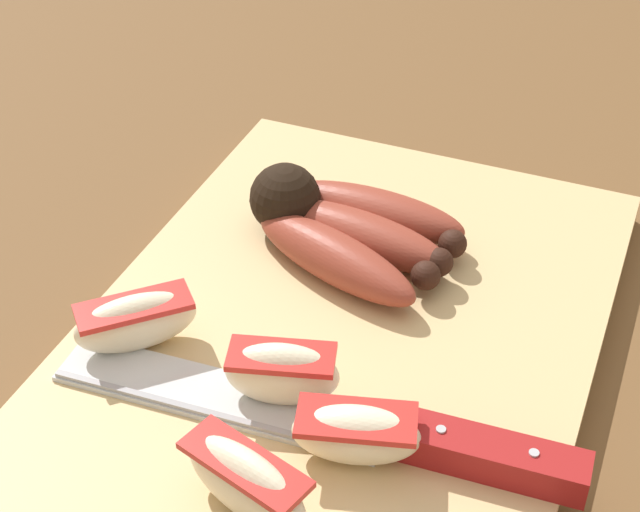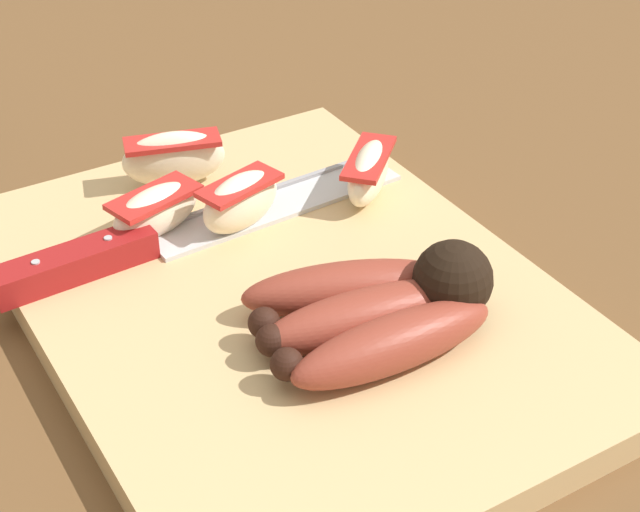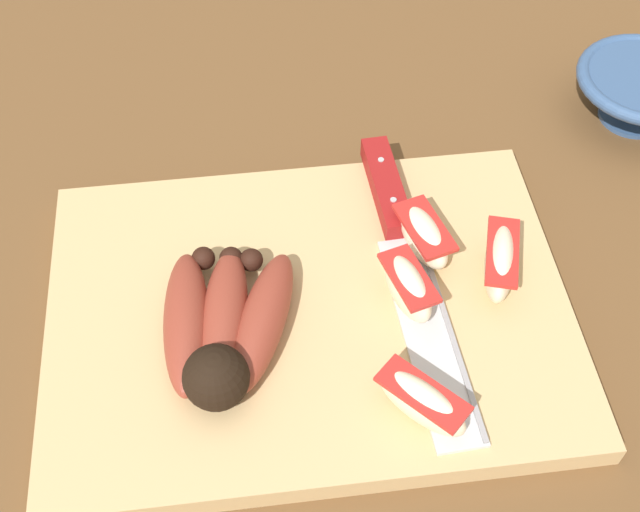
{
  "view_description": "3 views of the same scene",
  "coord_description": "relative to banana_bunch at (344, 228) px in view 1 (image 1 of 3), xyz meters",
  "views": [
    {
      "loc": [
        -0.41,
        -0.16,
        0.4
      ],
      "look_at": [
        0.02,
        0.01,
        0.04
      ],
      "focal_mm": 56.04,
      "sensor_mm": 36.0,
      "label": 1
    },
    {
      "loc": [
        0.4,
        -0.24,
        0.37
      ],
      "look_at": [
        -0.0,
        0.0,
        0.04
      ],
      "focal_mm": 55.81,
      "sensor_mm": 36.0,
      "label": 2
    },
    {
      "loc": [
        0.02,
        0.33,
        0.52
      ],
      "look_at": [
        -0.02,
        -0.04,
        0.04
      ],
      "focal_mm": 46.06,
      "sensor_mm": 36.0,
      "label": 3
    }
  ],
  "objects": [
    {
      "name": "chefs_knife",
      "position": [
        -0.14,
        -0.08,
        -0.01
      ],
      "size": [
        0.04,
        0.28,
        0.02
      ],
      "color": "silver",
      "rests_on": "cutting_board"
    },
    {
      "name": "ground_plane",
      "position": [
        -0.05,
        -0.01,
        -0.04
      ],
      "size": [
        6.0,
        6.0,
        0.0
      ],
      "primitive_type": "plane",
      "color": "brown"
    },
    {
      "name": "apple_wedge_near",
      "position": [
        -0.21,
        -0.03,
        0.0
      ],
      "size": [
        0.04,
        0.07,
        0.04
      ],
      "color": "#F4E5C1",
      "rests_on": "cutting_board"
    },
    {
      "name": "cutting_board",
      "position": [
        -0.06,
        -0.02,
        -0.03
      ],
      "size": [
        0.38,
        0.28,
        0.02
      ],
      "primitive_type": "cube",
      "color": "tan",
      "rests_on": "ground_plane"
    },
    {
      "name": "apple_wedge_middle",
      "position": [
        -0.13,
        0.07,
        0.0
      ],
      "size": [
        0.06,
        0.07,
        0.03
      ],
      "color": "#F4E5C1",
      "rests_on": "cutting_board"
    },
    {
      "name": "apple_wedge_extra",
      "position": [
        -0.16,
        -0.07,
        0.0
      ],
      "size": [
        0.04,
        0.07,
        0.03
      ],
      "color": "#F4E5C1",
      "rests_on": "cutting_board"
    },
    {
      "name": "banana_bunch",
      "position": [
        0.0,
        0.0,
        0.0
      ],
      "size": [
        0.11,
        0.14,
        0.05
      ],
      "color": "black",
      "rests_on": "cutting_board"
    },
    {
      "name": "apple_wedge_far",
      "position": [
        -0.13,
        -0.02,
        0.0
      ],
      "size": [
        0.04,
        0.06,
        0.04
      ],
      "color": "#F4E5C1",
      "rests_on": "cutting_board"
    }
  ]
}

